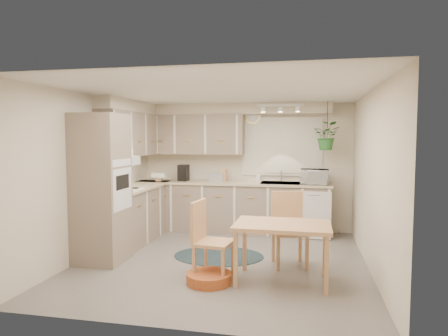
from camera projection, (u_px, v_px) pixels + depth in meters
The scene contains 35 objects.
floor at pixel (223, 261), 5.73m from camera, with size 4.20×4.20×0.00m, color slate.
ceiling at pixel (223, 92), 5.55m from camera, with size 4.20×4.20×0.00m, color silver.
wall_back at pixel (245, 167), 7.69m from camera, with size 4.00×0.04×2.40m, color beige.
wall_front at pixel (175, 201), 3.59m from camera, with size 4.00×0.04×2.40m, color beige.
wall_left at pixel (94, 175), 6.04m from camera, with size 0.04×4.20×2.40m, color beige.
wall_right at pixel (372, 181), 5.24m from camera, with size 0.04×4.20×2.40m, color beige.
base_cab_left at pixel (137, 214), 6.89m from camera, with size 0.60×1.85×0.90m, color gray.
base_cab_back at pixel (232, 208), 7.49m from camera, with size 3.60×0.60×0.90m, color gray.
counter_left at pixel (137, 187), 6.85m from camera, with size 0.64×1.89×0.04m, color #BFB28B.
counter_back at pixel (232, 183), 7.45m from camera, with size 3.64×0.64×0.04m, color #BFB28B.
oven_stack at pixel (101, 189), 5.62m from camera, with size 0.65×0.65×2.10m, color gray.
wall_oven_face at pixel (122, 189), 5.56m from camera, with size 0.02×0.56×0.58m, color silver.
upper_cab_left at pixel (132, 134), 6.93m from camera, with size 0.35×2.00×0.75m, color gray.
upper_cab_back at pixel (192, 135), 7.67m from camera, with size 2.00×0.35×0.75m, color gray.
soffit_left at pixel (130, 107), 6.90m from camera, with size 0.30×2.00×0.20m, color beige.
soffit_back at pixel (234, 109), 7.50m from camera, with size 3.60×0.30×0.20m, color beige.
cooktop at pixel (122, 190), 6.29m from camera, with size 0.52×0.58×0.02m, color silver.
range_hood at pixel (121, 161), 6.26m from camera, with size 0.40×0.60×0.14m, color silver.
window_blinds at pixel (282, 147), 7.49m from camera, with size 1.40×0.02×1.00m, color white.
window_frame at pixel (282, 147), 7.50m from camera, with size 1.50×0.02×1.10m, color beige.
sink at pixel (280, 185), 7.28m from camera, with size 0.70×0.48×0.10m, color #999CA0.
dishwasher_front at pixel (314, 215), 6.89m from camera, with size 0.58×0.01×0.83m, color silver.
track_light_bar at pixel (280, 105), 6.93m from camera, with size 0.80×0.04×0.04m, color silver.
wall_clock at pixel (253, 116), 7.56m from camera, with size 0.30×0.30×0.03m, color gold.
dining_table at pixel (282, 253), 4.88m from camera, with size 1.15×0.77×0.73m, color tan.
chair_left at pixel (214, 240), 4.96m from camera, with size 0.46×0.46×0.98m, color tan.
chair_back at pixel (290, 230), 5.48m from camera, with size 0.47×0.47×1.01m, color tan.
braided_rug at pixel (219, 256), 5.96m from camera, with size 1.34×1.01×0.01m, color black.
pet_bed at pixel (209, 278), 4.85m from camera, with size 0.55×0.55×0.13m, color #B66624.
microwave at pixel (314, 175), 7.04m from camera, with size 0.49×0.27×0.33m, color silver.
soap_bottle at pixel (259, 179), 7.50m from camera, with size 0.08×0.18×0.08m, color silver.
hanging_plant at pixel (327, 139), 6.95m from camera, with size 0.45×0.50×0.39m, color #286429.
coffee_maker at pixel (183, 173), 7.63m from camera, with size 0.17×0.21×0.31m, color black.
toaster at pixel (216, 177), 7.53m from camera, with size 0.27×0.15×0.16m, color #999CA0.
knife_block at pixel (224, 175), 7.53m from camera, with size 0.11×0.11×0.24m, color tan.
Camera 1 is at (1.15, -5.49, 1.77)m, focal length 32.00 mm.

